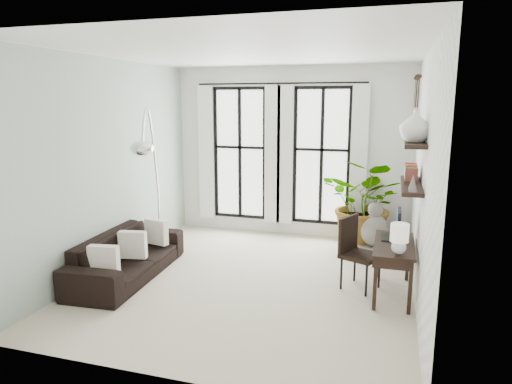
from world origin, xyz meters
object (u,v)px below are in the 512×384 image
at_px(plant, 366,204).
at_px(desk, 394,247).
at_px(desk_chair, 355,248).
at_px(buddha, 374,233).
at_px(arc_lamp, 149,145).
at_px(sofa, 127,256).

height_order(plant, desk, plant).
bearing_deg(desk, desk_chair, 160.64).
xyz_separation_m(plant, buddha, (0.17, -0.35, -0.42)).
relative_size(desk, buddha, 1.34).
xyz_separation_m(arc_lamp, buddha, (3.34, 1.47, -1.53)).
bearing_deg(desk, arc_lamp, 176.85).
xyz_separation_m(sofa, desk, (3.75, 0.40, 0.36)).
relative_size(sofa, buddha, 2.45).
height_order(desk, arc_lamp, arc_lamp).
bearing_deg(buddha, sofa, -148.97).
bearing_deg(desk_chair, desk, 4.49).
bearing_deg(buddha, desk_chair, -97.55).
bearing_deg(plant, arc_lamp, -150.09).
height_order(sofa, plant, plant).
height_order(sofa, desk_chair, desk_chair).
xyz_separation_m(plant, arc_lamp, (-3.17, -1.82, 1.11)).
bearing_deg(desk_chair, buddha, 106.30).
height_order(plant, arc_lamp, arc_lamp).
bearing_deg(plant, desk_chair, -90.85).
relative_size(plant, desk, 1.32).
relative_size(arc_lamp, buddha, 2.74).
bearing_deg(desk, buddha, 100.48).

